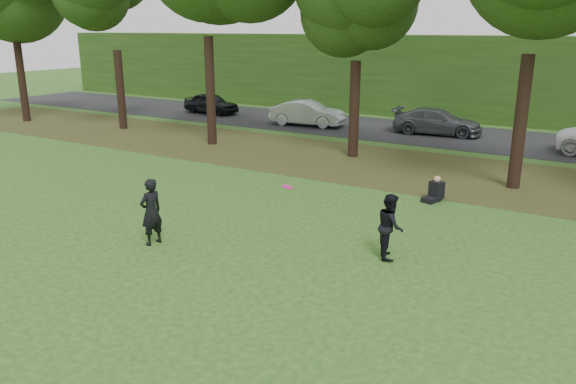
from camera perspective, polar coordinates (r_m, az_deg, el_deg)
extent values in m
plane|color=#204716|center=(12.20, -8.79, -10.48)|extent=(120.00, 120.00, 0.00)
cube|color=#4E361B|center=(23.05, 12.41, 2.29)|extent=(60.00, 7.00, 0.01)
cube|color=black|center=(30.57, 17.44, 5.36)|extent=(70.00, 7.00, 0.02)
cube|color=#1E4112|center=(36.06, 20.23, 10.70)|extent=(70.00, 3.00, 5.00)
imported|color=black|center=(14.94, -13.73, -1.97)|extent=(0.51, 0.70, 1.78)
imported|color=black|center=(13.95, 10.35, -3.42)|extent=(0.91, 0.98, 1.63)
imported|color=black|center=(37.51, -7.82, 8.92)|extent=(3.94, 1.77, 1.31)
imported|color=#AFB1B7|center=(32.51, 1.99, 8.01)|extent=(4.45, 2.00, 1.42)
imported|color=#44484C|center=(30.80, 14.92, 6.92)|extent=(4.78, 2.38, 1.33)
cylinder|color=#EC1381|center=(13.49, -0.09, 0.53)|extent=(0.37, 0.38, 0.11)
cube|color=black|center=(18.86, 14.30, -0.74)|extent=(0.56, 0.66, 0.16)
cube|color=black|center=(19.00, 14.85, 0.22)|extent=(0.51, 0.46, 0.56)
sphere|color=tan|center=(18.91, 14.93, 1.27)|extent=(0.22, 0.22, 0.22)
cylinder|color=black|center=(37.49, -25.43, 10.28)|extent=(0.44, 0.44, 4.96)
cylinder|color=black|center=(32.73, -16.66, 9.90)|extent=(0.44, 0.44, 4.28)
cylinder|color=black|center=(27.30, -7.89, 10.09)|extent=(0.44, 0.44, 5.08)
cylinder|color=black|center=(24.58, 6.75, 8.31)|extent=(0.44, 0.44, 4.12)
cylinder|color=black|center=(21.00, 22.54, 6.49)|extent=(0.44, 0.44, 4.62)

